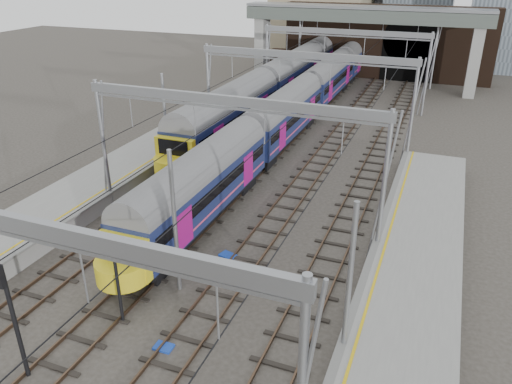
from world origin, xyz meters
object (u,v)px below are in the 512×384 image
at_px(signal_near_left, 10,308).
at_px(train_second, 291,75).
at_px(train_main, 309,95).
at_px(signal_near_centre, 114,267).

bearing_deg(signal_near_left, train_second, 93.63).
distance_m(train_main, signal_near_centre, 31.86).
relative_size(train_main, signal_near_left, 12.04).
bearing_deg(train_second, train_main, -60.01).
height_order(train_second, signal_near_centre, train_second).
bearing_deg(signal_near_left, train_main, 88.11).
bearing_deg(signal_near_centre, signal_near_left, -111.79).
bearing_deg(train_main, signal_near_centre, -88.43).
xyz_separation_m(train_second, signal_near_centre, (4.87, -38.78, 0.24)).
xyz_separation_m(train_main, train_second, (-4.00, 6.93, 0.20)).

